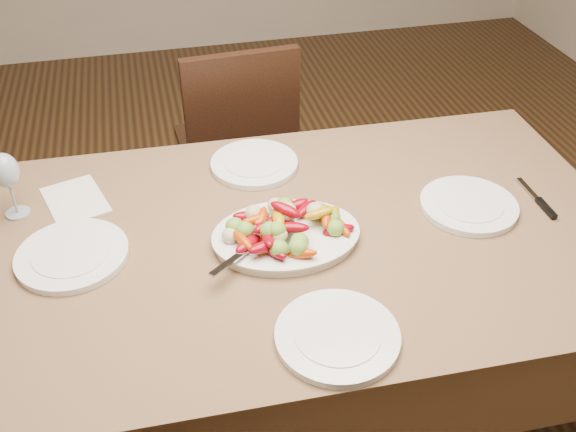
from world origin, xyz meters
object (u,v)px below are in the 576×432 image
(chair_far, at_px, (234,146))
(plate_left, at_px, (72,255))
(serving_platter, at_px, (286,238))
(wine_glass, at_px, (9,183))
(dining_table, at_px, (288,332))
(plate_far, at_px, (254,164))
(plate_near, at_px, (337,336))
(plate_right, at_px, (469,206))

(chair_far, relative_size, plate_left, 3.37)
(serving_platter, relative_size, wine_glass, 1.83)
(dining_table, height_order, serving_platter, serving_platter)
(plate_far, xyz_separation_m, plate_near, (0.04, -0.72, 0.00))
(plate_left, relative_size, wine_glass, 1.38)
(chair_far, distance_m, wine_glass, 1.05)
(serving_platter, height_order, wine_glass, wine_glass)
(dining_table, xyz_separation_m, plate_left, (-0.55, 0.03, 0.39))
(plate_far, xyz_separation_m, wine_glass, (-0.68, -0.08, 0.09))
(serving_platter, distance_m, plate_right, 0.53)
(chair_far, xyz_separation_m, plate_near, (0.02, -1.32, 0.29))
(plate_right, bearing_deg, wine_glass, 167.81)
(plate_right, relative_size, plate_near, 0.97)
(plate_left, distance_m, wine_glass, 0.29)
(chair_far, distance_m, plate_left, 1.10)
(plate_right, bearing_deg, dining_table, 179.62)
(plate_right, height_order, wine_glass, wine_glass)
(plate_right, xyz_separation_m, wine_glass, (-1.22, 0.26, 0.09))
(plate_left, xyz_separation_m, plate_far, (0.53, 0.31, 0.00))
(plate_left, xyz_separation_m, plate_near, (0.58, -0.41, 0.00))
(dining_table, bearing_deg, plate_far, 93.95)
(chair_far, distance_m, serving_platter, 1.01)
(plate_far, bearing_deg, plate_right, -32.72)
(wine_glass, bearing_deg, plate_left, -56.03)
(serving_platter, bearing_deg, plate_right, 2.47)
(chair_far, relative_size, plate_far, 3.57)
(dining_table, bearing_deg, serving_platter, -113.18)
(chair_far, xyz_separation_m, plate_right, (0.52, -0.95, 0.29))
(plate_far, bearing_deg, chair_far, 87.87)
(plate_far, height_order, plate_near, same)
(serving_platter, height_order, plate_right, serving_platter)
(chair_far, distance_m, plate_near, 1.36)
(plate_right, relative_size, wine_glass, 1.32)
(plate_near, height_order, wine_glass, wine_glass)
(plate_far, bearing_deg, plate_left, -149.69)
(plate_near, distance_m, wine_glass, 0.97)
(chair_far, relative_size, wine_glass, 4.64)
(dining_table, xyz_separation_m, plate_right, (0.52, -0.00, 0.39))
(plate_near, bearing_deg, plate_left, 144.19)
(plate_left, relative_size, plate_far, 1.06)
(dining_table, xyz_separation_m, plate_far, (-0.02, 0.34, 0.39))
(plate_left, bearing_deg, plate_near, -35.81)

